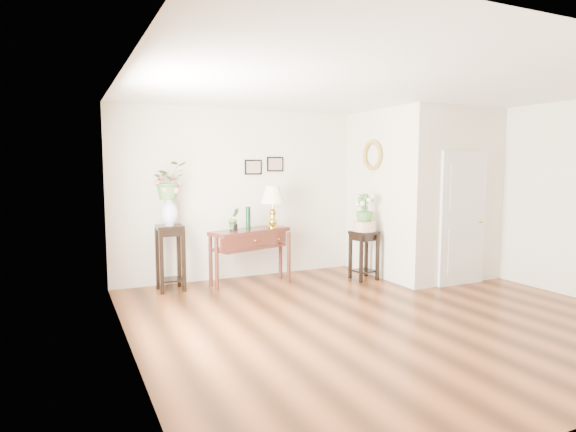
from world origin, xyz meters
TOP-DOWN VIEW (x-y plane):
  - floor at (0.00, 0.00)m, footprint 6.00×5.50m
  - ceiling at (0.00, 0.00)m, footprint 6.00×5.50m
  - wall_back at (0.00, 2.75)m, footprint 6.00×0.02m
  - wall_left at (-3.00, 0.00)m, footprint 0.02×5.50m
  - wall_right at (3.00, 0.00)m, footprint 0.02×5.50m
  - partition at (2.10, 1.77)m, footprint 1.80×1.95m
  - door at (2.10, 0.78)m, footprint 0.90×0.05m
  - art_print_left at (-0.65, 2.73)m, footprint 0.30×0.02m
  - art_print_right at (-0.25, 2.73)m, footprint 0.30×0.02m
  - wall_ornament at (1.16, 1.90)m, footprint 0.07×0.51m
  - console_table at (-0.91, 2.21)m, footprint 1.39×0.81m
  - table_lamp at (-0.52, 2.21)m, footprint 0.50×0.50m
  - green_vase at (-0.94, 2.21)m, footprint 0.09×0.09m
  - potted_plant at (-1.18, 2.21)m, footprint 0.20×0.17m
  - plant_stand_a at (-2.14, 2.36)m, footprint 0.40×0.40m
  - porcelain_vase at (-2.14, 2.36)m, footprint 0.28×0.28m
  - lily_arrangement at (-2.14, 2.36)m, footprint 0.62×0.58m
  - plant_stand_b at (0.90, 1.72)m, footprint 0.45×0.45m
  - ceramic_bowl at (0.90, 1.72)m, footprint 0.42×0.42m
  - narcissus at (0.90, 1.72)m, footprint 0.37×0.37m

SIDE VIEW (x-z plane):
  - floor at x=0.00m, z-range -0.01..0.01m
  - plant_stand_b at x=0.90m, z-range 0.00..0.81m
  - console_table at x=-0.91m, z-range 0.00..0.88m
  - plant_stand_a at x=-2.14m, z-range 0.00..0.99m
  - ceramic_bowl at x=0.90m, z-range 0.80..0.97m
  - potted_plant at x=-1.18m, z-range 0.88..1.21m
  - green_vase at x=-0.94m, z-range 0.87..1.23m
  - door at x=2.10m, z-range 0.00..2.10m
  - narcissus at x=0.90m, z-range 0.93..1.42m
  - porcelain_vase at x=-2.14m, z-range 1.00..1.43m
  - table_lamp at x=-0.52m, z-range 0.89..1.57m
  - wall_back at x=0.00m, z-range 0.00..2.80m
  - wall_left at x=-3.00m, z-range 0.00..2.80m
  - wall_right at x=3.00m, z-range 0.00..2.80m
  - partition at x=2.10m, z-range 0.00..2.80m
  - lily_arrangement at x=-2.14m, z-range 1.39..1.95m
  - art_print_left at x=-0.65m, z-range 1.73..1.98m
  - art_print_right at x=-0.25m, z-range 1.77..2.02m
  - wall_ornament at x=1.16m, z-range 1.79..2.30m
  - ceiling at x=0.00m, z-range 2.79..2.81m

